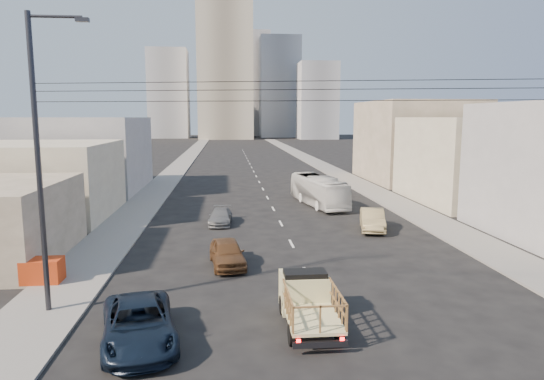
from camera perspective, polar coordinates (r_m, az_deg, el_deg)
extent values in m
plane|color=black|center=(18.25, 8.49, -17.56)|extent=(420.00, 420.00, 0.00)
cube|color=gray|center=(86.59, -10.50, 3.14)|extent=(3.50, 180.00, 0.12)
cube|color=gray|center=(87.70, 5.01, 3.32)|extent=(3.50, 180.00, 0.12)
cube|color=silver|center=(20.02, 7.07, -15.08)|extent=(0.15, 2.00, 0.01)
cube|color=silver|center=(25.52, 4.13, -9.74)|extent=(0.15, 2.00, 0.01)
cube|color=silver|center=(31.21, 2.30, -6.31)|extent=(0.15, 2.00, 0.01)
cube|color=silver|center=(36.99, 1.05, -3.94)|extent=(0.15, 2.00, 0.01)
cube|color=silver|center=(42.84, 0.15, -2.22)|extent=(0.15, 2.00, 0.01)
cube|color=silver|center=(48.72, -0.54, -0.90)|extent=(0.15, 2.00, 0.01)
cube|color=silver|center=(54.63, -1.08, 0.12)|extent=(0.15, 2.00, 0.01)
cube|color=silver|center=(60.56, -1.51, 0.95)|extent=(0.15, 2.00, 0.01)
cube|color=silver|center=(66.50, -1.86, 1.63)|extent=(0.15, 2.00, 0.01)
cube|color=silver|center=(72.45, -2.16, 2.20)|extent=(0.15, 2.00, 0.01)
cube|color=silver|center=(78.40, -2.41, 2.68)|extent=(0.15, 2.00, 0.01)
cube|color=silver|center=(84.37, -2.63, 3.10)|extent=(0.15, 2.00, 0.01)
cube|color=silver|center=(90.33, -2.82, 3.45)|extent=(0.15, 2.00, 0.01)
cube|color=silver|center=(96.31, -2.98, 3.77)|extent=(0.15, 2.00, 0.01)
cube|color=silver|center=(102.28, -3.13, 4.05)|extent=(0.15, 2.00, 0.01)
cube|color=silver|center=(108.26, -3.26, 4.29)|extent=(0.15, 2.00, 0.01)
cube|color=silver|center=(114.24, -3.38, 4.52)|extent=(0.15, 2.00, 0.01)
cube|color=silver|center=(120.22, -3.48, 4.71)|extent=(0.15, 2.00, 0.01)
cube|color=beige|center=(18.53, 4.78, -14.70)|extent=(1.90, 3.00, 0.12)
cube|color=beige|center=(20.26, 3.77, -11.84)|extent=(1.90, 1.60, 1.50)
cube|color=black|center=(19.83, 3.91, -10.47)|extent=(1.70, 0.90, 0.70)
cube|color=#2D2D33|center=(17.27, 5.72, -17.62)|extent=(1.90, 0.12, 0.22)
cube|color=#FF0C0C|center=(17.08, 3.14, -17.33)|extent=(0.15, 0.05, 0.12)
cube|color=#FF0C0C|center=(17.35, 8.27, -16.98)|extent=(0.15, 0.05, 0.12)
cylinder|color=black|center=(20.45, 1.29, -13.34)|extent=(0.25, 0.76, 0.76)
cylinder|color=black|center=(20.71, 6.09, -13.11)|extent=(0.25, 0.76, 0.76)
cylinder|color=black|center=(17.90, 2.38, -16.66)|extent=(0.25, 0.76, 0.76)
cylinder|color=black|center=(18.19, 7.92, -16.31)|extent=(0.25, 0.76, 0.76)
imported|color=black|center=(18.45, -15.41, -14.94)|extent=(3.52, 5.76, 1.49)
imported|color=silver|center=(44.52, 5.48, -0.07)|extent=(3.89, 10.04, 2.73)
imported|color=brown|center=(26.59, -5.29, -7.37)|extent=(2.20, 4.44, 1.46)
imported|color=tan|center=(35.44, 11.72, -3.45)|extent=(2.58, 4.79, 1.50)
imported|color=slate|center=(36.86, -6.07, -3.12)|extent=(1.90, 4.11, 1.16)
cylinder|color=#2D2D33|center=(21.32, -25.76, 2.30)|extent=(0.22, 0.22, 12.00)
cylinder|color=#2D2D33|center=(21.24, -24.17, 18.12)|extent=(2.00, 0.12, 0.12)
cube|color=#2D2D33|center=(20.94, -21.42, 18.15)|extent=(0.50, 0.25, 0.15)
cylinder|color=black|center=(17.91, 7.98, 12.62)|extent=(23.01, 5.02, 0.02)
cylinder|color=black|center=(17.89, 7.96, 11.66)|extent=(23.01, 5.02, 0.02)
cylinder|color=black|center=(17.87, 7.94, 10.38)|extent=(23.01, 5.02, 0.02)
cube|color=#BA3511|center=(26.27, -25.34, -9.33)|extent=(1.80, 1.20, 0.38)
cube|color=#BA3511|center=(26.16, -25.39, -8.54)|extent=(1.80, 1.20, 0.38)
cube|color=#BA3511|center=(26.05, -25.44, -7.74)|extent=(1.80, 1.20, 0.38)
cube|color=#B5AA91|center=(49.99, 22.79, 3.29)|extent=(11.00, 14.00, 8.00)
cube|color=gray|center=(64.62, 16.54, 5.53)|extent=(12.00, 16.00, 10.00)
cube|color=#B5AA91|center=(42.88, -25.74, 0.99)|extent=(11.00, 12.00, 6.00)
cube|color=gray|center=(57.15, -21.11, 3.96)|extent=(12.00, 16.00, 8.00)
cube|color=gray|center=(187.18, -5.56, 15.25)|extent=(20.00, 20.00, 60.00)
cube|color=gray|center=(202.45, 0.86, 11.94)|extent=(16.00, 16.00, 40.00)
cube|color=gray|center=(197.31, -12.02, 10.97)|extent=(15.00, 15.00, 34.00)
cube|color=gray|center=(216.58, -2.81, 12.24)|extent=(18.00, 18.00, 44.00)
cube|color=gray|center=(184.17, 5.33, 10.37)|extent=(14.00, 14.00, 28.00)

